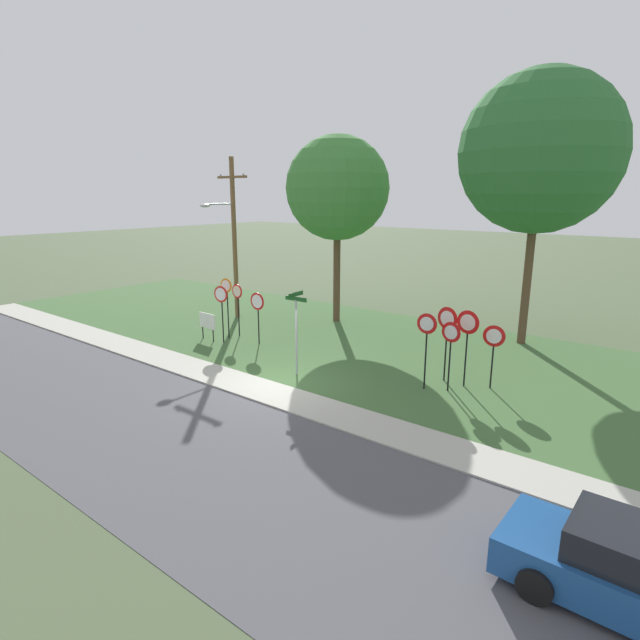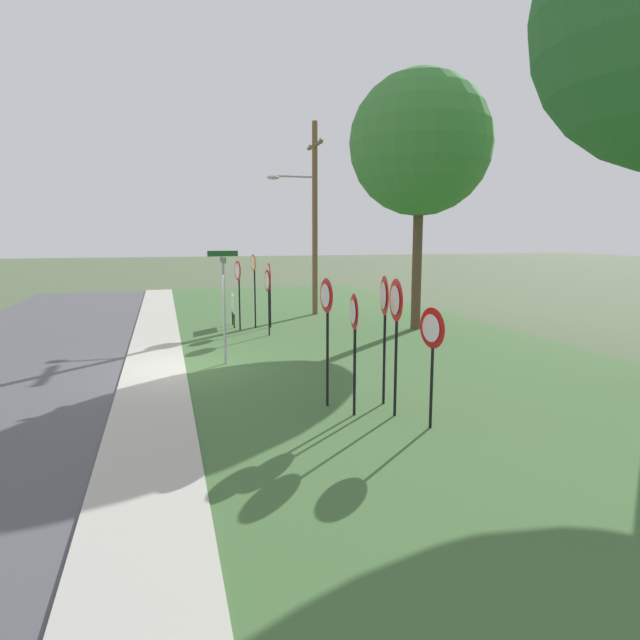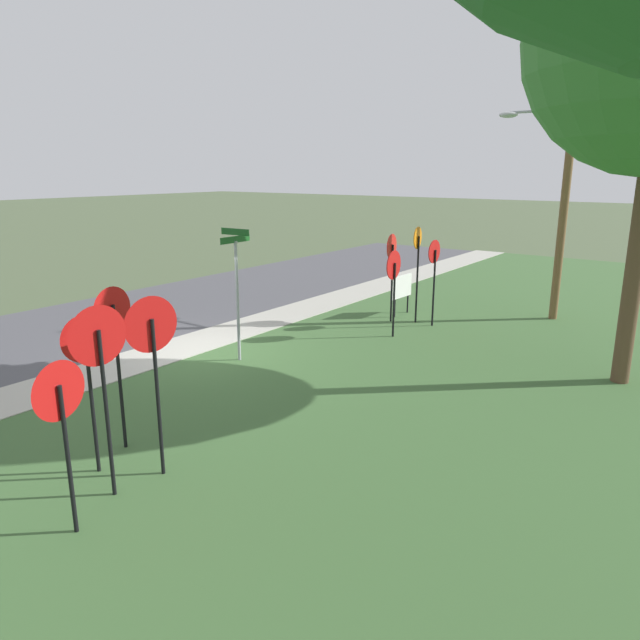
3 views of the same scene
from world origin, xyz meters
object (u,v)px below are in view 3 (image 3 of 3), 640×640
stop_sign_far_left (434,265)px  yield_sign_center (114,329)px  street_name_post (237,284)px  stop_sign_near_right (417,255)px  utility_pole (563,165)px  stop_sign_far_center (392,258)px  yield_sign_far_right (152,342)px  stop_sign_near_left (394,274)px  notice_board (402,288)px  yield_sign_far_left (99,355)px  yield_sign_near_right (86,357)px  yield_sign_near_left (60,407)px

stop_sign_far_left → yield_sign_center: bearing=-1.9°
street_name_post → stop_sign_near_right: bearing=160.8°
yield_sign_center → utility_pole: (-12.84, 3.21, 2.54)m
stop_sign_far_center → yield_sign_far_right: size_ratio=0.96×
stop_sign_near_left → yield_sign_center: yield_sign_center is taller
stop_sign_near_left → utility_pole: utility_pole is taller
yield_sign_center → notice_board: (-10.55, -0.59, -1.15)m
yield_sign_center → utility_pole: bearing=161.0°
yield_sign_far_left → notice_board: 11.70m
street_name_post → notice_board: bearing=168.9°
utility_pole → street_name_post: bearing=-29.5°
utility_pole → stop_sign_near_left: bearing=-31.9°
yield_sign_center → utility_pole: utility_pole is taller
yield_sign_near_right → yield_sign_center: (-0.72, -0.33, 0.19)m
notice_board → stop_sign_far_left: bearing=67.4°
yield_sign_near_right → street_name_post: street_name_post is taller
yield_sign_near_left → yield_sign_far_left: 0.95m
stop_sign_far_center → yield_sign_far_left: yield_sign_far_left is taller
yield_sign_center → notice_board: yield_sign_center is taller
stop_sign_near_right → utility_pole: size_ratio=0.34×
notice_board → stop_sign_near_left: bearing=25.4°
yield_sign_far_right → notice_board: size_ratio=2.16×
stop_sign_far_left → yield_sign_near_right: size_ratio=1.03×
yield_sign_near_right → utility_pole: 14.12m
yield_sign_far_left → utility_pole: (-13.81, 2.13, 2.48)m
yield_sign_near_left → stop_sign_far_center: bearing=-179.1°
street_name_post → notice_board: 6.34m
stop_sign_far_center → yield_sign_near_left: bearing=1.4°
stop_sign_near_left → street_name_post: (3.90, -1.94, 0.14)m
yield_sign_near_right → notice_board: size_ratio=1.93×
street_name_post → yield_sign_near_left: bearing=24.2°
yield_sign_near_right → yield_sign_far_left: (0.26, 0.75, 0.24)m
utility_pole → yield_sign_near_left: bearing=-6.9°
yield_sign_near_right → yield_sign_center: yield_sign_center is taller
stop_sign_near_right → yield_sign_center: size_ratio=1.06×
yield_sign_far_left → street_name_post: street_name_post is taller
yield_sign_center → stop_sign_near_left: bearing=172.6°
utility_pole → notice_board: utility_pole is taller
stop_sign_far_left → utility_pole: 4.71m
stop_sign_far_left → yield_sign_far_left: yield_sign_far_left is taller
yield_sign_near_left → notice_board: 12.51m
stop_sign_far_left → yield_sign_near_left: (11.69, 0.71, -0.12)m
stop_sign_near_right → yield_sign_far_left: stop_sign_near_right is taller
stop_sign_far_left → street_name_post: 6.02m
yield_sign_near_left → yield_sign_center: yield_sign_center is taller
yield_sign_near_right → street_name_post: bearing=-153.6°
stop_sign_near_right → stop_sign_far_left: size_ratio=1.13×
stop_sign_far_left → yield_sign_far_right: size_ratio=0.92×
stop_sign_near_left → yield_sign_center: bearing=-4.3°
stop_sign_far_left → yield_sign_far_right: 10.13m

